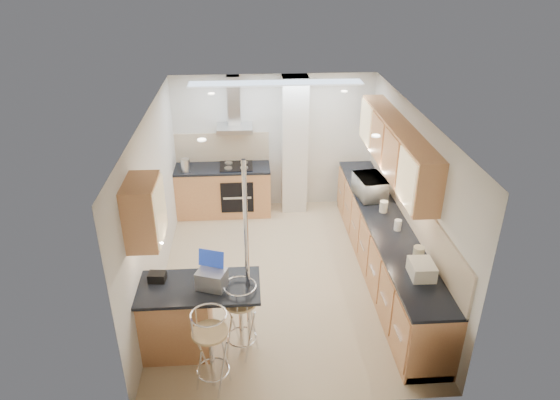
{
  "coord_description": "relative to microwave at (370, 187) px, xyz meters",
  "views": [
    {
      "loc": [
        -0.48,
        -6.19,
        4.43
      ],
      "look_at": [
        -0.04,
        0.2,
        1.18
      ],
      "focal_mm": 32.0,
      "sensor_mm": 36.0,
      "label": 1
    }
  ],
  "objects": [
    {
      "name": "jar_c",
      "position": [
        0.19,
        -1.84,
        -0.07
      ],
      "size": [
        0.18,
        0.18,
        0.2
      ],
      "primitive_type": "cylinder",
      "rotation": [
        0.0,
        0.0,
        0.4
      ],
      "color": "#BAB595",
      "rests_on": "right_counter"
    },
    {
      "name": "laptop",
      "position": [
        -2.35,
        -2.23,
        -0.04
      ],
      "size": [
        0.38,
        0.33,
        0.22
      ],
      "primitive_type": "cube",
      "rotation": [
        0.0,
        0.0,
        -0.34
      ],
      "color": "#95989C",
      "rests_on": "peninsula"
    },
    {
      "name": "bread_bin",
      "position": [
        0.13,
        -2.15,
        -0.08
      ],
      "size": [
        0.29,
        0.36,
        0.18
      ],
      "primitive_type": "cube",
      "rotation": [
        0.0,
        0.0,
        -0.03
      ],
      "color": "silver",
      "rests_on": "right_counter"
    },
    {
      "name": "back_counter",
      "position": [
        -2.36,
        1.35,
        -0.63
      ],
      "size": [
        1.7,
        0.63,
        0.92
      ],
      "color": "#C67E4F",
      "rests_on": "ground"
    },
    {
      "name": "right_counter",
      "position": [
        0.09,
        -0.75,
        -0.63
      ],
      "size": [
        0.63,
        4.4,
        0.92
      ],
      "color": "#C67E4F",
      "rests_on": "ground"
    },
    {
      "name": "peninsula",
      "position": [
        -2.53,
        -2.2,
        -0.61
      ],
      "size": [
        1.47,
        0.72,
        0.94
      ],
      "color": "#C67E4F",
      "rests_on": "ground"
    },
    {
      "name": "jar_b",
      "position": [
        0.18,
        0.6,
        -0.09
      ],
      "size": [
        0.12,
        0.12,
        0.16
      ],
      "primitive_type": "cylinder",
      "rotation": [
        0.0,
        0.0,
        -0.14
      ],
      "color": "silver",
      "rests_on": "right_counter"
    },
    {
      "name": "bar_stool_end",
      "position": [
        -2.03,
        -2.29,
        -0.58
      ],
      "size": [
        0.48,
        0.48,
        1.01
      ],
      "primitive_type": null,
      "rotation": [
        0.0,
        0.0,
        1.39
      ],
      "color": "tan",
      "rests_on": "ground"
    },
    {
      "name": "bag",
      "position": [
        -3.0,
        -2.06,
        -0.09
      ],
      "size": [
        0.21,
        0.16,
        0.11
      ],
      "primitive_type": "cube",
      "rotation": [
        0.0,
        0.0,
        -0.09
      ],
      "color": "black",
      "rests_on": "peninsula"
    },
    {
      "name": "jar_d",
      "position": [
        0.15,
        -1.06,
        -0.09
      ],
      "size": [
        0.12,
        0.12,
        0.15
      ],
      "primitive_type": "cylinder",
      "rotation": [
        0.0,
        0.0,
        0.22
      ],
      "color": "silver",
      "rests_on": "right_counter"
    },
    {
      "name": "bar_stool_near",
      "position": [
        -2.36,
        -2.8,
        -0.57
      ],
      "size": [
        0.45,
        0.45,
        1.03
      ],
      "primitive_type": null,
      "rotation": [
        0.0,
        0.0,
        -0.08
      ],
      "color": "tan",
      "rests_on": "ground"
    },
    {
      "name": "jar_a",
      "position": [
        0.09,
        -0.52,
        -0.08
      ],
      "size": [
        0.15,
        0.15,
        0.17
      ],
      "primitive_type": "cylinder",
      "rotation": [
        0.0,
        0.0,
        0.36
      ],
      "color": "silver",
      "rests_on": "right_counter"
    },
    {
      "name": "room_shell",
      "position": [
        -1.08,
        -0.38,
        0.45
      ],
      "size": [
        3.64,
        4.84,
        2.51
      ],
      "color": "silver",
      "rests_on": "ground"
    },
    {
      "name": "kettle",
      "position": [
        -2.99,
        1.18,
        -0.05
      ],
      "size": [
        0.16,
        0.16,
        0.24
      ],
      "primitive_type": "cylinder",
      "color": "silver",
      "rests_on": "back_counter"
    },
    {
      "name": "ground",
      "position": [
        -1.41,
        -0.75,
        -1.09
      ],
      "size": [
        4.8,
        4.8,
        0.0
      ],
      "primitive_type": "plane",
      "color": "#CAB387",
      "rests_on": "ground"
    },
    {
      "name": "microwave",
      "position": [
        0.0,
        0.0,
        0.0
      ],
      "size": [
        0.49,
        0.66,
        0.33
      ],
      "primitive_type": "imported",
      "rotation": [
        0.0,
        0.0,
        1.72
      ],
      "color": "silver",
      "rests_on": "right_counter"
    }
  ]
}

